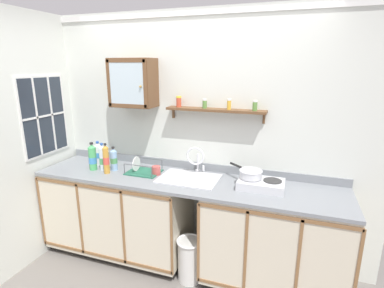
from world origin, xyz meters
name	(u,v)px	position (x,y,z in m)	size (l,w,h in m)	color
floor	(170,287)	(0.00, 0.00, 0.00)	(6.04, 6.04, 0.00)	slate
back_wall	(195,138)	(0.00, 0.70, 1.27)	(3.64, 0.07, 2.53)	silver
side_wall_left	(0,150)	(-1.55, -0.26, 1.26)	(0.05, 3.47, 2.53)	silver
lower_cabinet_run	(119,212)	(-0.75, 0.36, 0.46)	(1.53, 0.64, 0.92)	black
lower_cabinet_run_right	(274,241)	(0.88, 0.36, 0.46)	(1.26, 0.64, 0.92)	black
countertop	(183,181)	(0.00, 0.36, 0.93)	(3.00, 0.66, 0.03)	gray
backsplash	(193,165)	(0.00, 0.66, 0.99)	(3.00, 0.02, 0.08)	gray
sink	(190,180)	(0.05, 0.40, 0.93)	(0.57, 0.45, 0.40)	silver
hot_plate_stove	(261,184)	(0.73, 0.38, 0.99)	(0.40, 0.27, 0.08)	silver
saucepan	(250,173)	(0.63, 0.41, 1.07)	(0.33, 0.30, 0.07)	silver
bottle_opaque_white_0	(98,154)	(-1.03, 0.46, 1.07)	(0.08, 0.08, 0.26)	white
bottle_juice_amber_1	(106,160)	(-0.79, 0.26, 1.09)	(0.06, 0.06, 0.31)	gold
bottle_water_blue_2	(114,159)	(-0.77, 0.36, 1.06)	(0.07, 0.07, 0.25)	#8CB7E0
bottle_water_clear_3	(103,158)	(-0.88, 0.33, 1.08)	(0.07, 0.07, 0.29)	silver
bottle_soda_green_4	(93,158)	(-0.99, 0.30, 1.08)	(0.08, 0.08, 0.29)	#4CB266
dish_rack	(143,171)	(-0.45, 0.39, 0.97)	(0.33, 0.25, 0.16)	#26664C
mug	(156,170)	(-0.30, 0.39, 0.99)	(0.10, 0.11, 0.09)	#B24C47
wall_cabinet	(133,83)	(-0.60, 0.54, 1.84)	(0.45, 0.28, 0.48)	brown
spice_shelf	(214,109)	(0.23, 0.60, 1.60)	(0.97, 0.14, 0.23)	brown
window	(44,116)	(-1.52, 0.25, 1.49)	(0.03, 0.59, 0.83)	#262D38
trash_bin	(190,259)	(0.13, 0.17, 0.22)	(0.25, 0.25, 0.43)	silver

